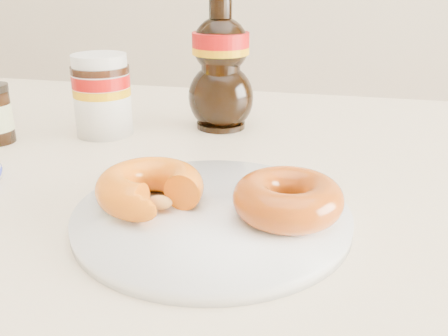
% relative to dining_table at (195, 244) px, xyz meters
% --- Properties ---
extents(dining_table, '(1.40, 0.90, 0.75)m').
position_rel_dining_table_xyz_m(dining_table, '(0.00, 0.00, 0.00)').
color(dining_table, beige).
rests_on(dining_table, ground).
extents(plate, '(0.26, 0.26, 0.01)m').
position_rel_dining_table_xyz_m(plate, '(0.05, -0.09, 0.09)').
color(plate, white).
rests_on(plate, dining_table).
extents(donut_bitten, '(0.11, 0.11, 0.04)m').
position_rel_dining_table_xyz_m(donut_bitten, '(-0.01, -0.09, 0.11)').
color(donut_bitten, orange).
rests_on(donut_bitten, plate).
extents(donut_whole, '(0.13, 0.13, 0.04)m').
position_rel_dining_table_xyz_m(donut_whole, '(0.11, -0.09, 0.11)').
color(donut_whole, '#9B330A').
rests_on(donut_whole, plate).
extents(nutella_jar, '(0.08, 0.08, 0.11)m').
position_rel_dining_table_xyz_m(nutella_jar, '(-0.17, 0.14, 0.14)').
color(nutella_jar, white).
rests_on(nutella_jar, dining_table).
extents(syrup_bottle, '(0.12, 0.11, 0.19)m').
position_rel_dining_table_xyz_m(syrup_bottle, '(-0.02, 0.20, 0.18)').
color(syrup_bottle, black).
rests_on(syrup_bottle, dining_table).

